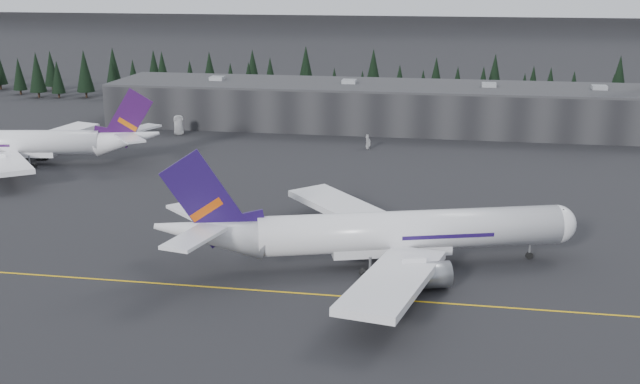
% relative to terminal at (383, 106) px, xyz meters
% --- Properties ---
extents(ground, '(1400.00, 1400.00, 0.00)m').
position_rel_terminal_xyz_m(ground, '(0.00, -125.00, -6.30)').
color(ground, black).
rests_on(ground, ground).
extents(taxiline, '(400.00, 0.40, 0.02)m').
position_rel_terminal_xyz_m(taxiline, '(0.00, -127.00, -6.29)').
color(taxiline, gold).
rests_on(taxiline, ground).
extents(terminal, '(160.00, 30.00, 12.60)m').
position_rel_terminal_xyz_m(terminal, '(0.00, 0.00, 0.00)').
color(terminal, black).
rests_on(terminal, ground).
extents(treeline, '(360.00, 20.00, 15.00)m').
position_rel_terminal_xyz_m(treeline, '(0.00, 37.00, 1.20)').
color(treeline, black).
rests_on(treeline, ground).
extents(mountain_ridge, '(4400.00, 900.00, 420.00)m').
position_rel_terminal_xyz_m(mountain_ridge, '(0.00, 875.00, -6.30)').
color(mountain_ridge, white).
rests_on(mountain_ridge, ground).
extents(jet_main, '(64.86, 58.55, 19.56)m').
position_rel_terminal_xyz_m(jet_main, '(10.10, -114.39, -0.78)').
color(jet_main, silver).
rests_on(jet_main, ground).
extents(jet_parked, '(61.45, 56.27, 18.20)m').
position_rel_terminal_xyz_m(jet_parked, '(-77.79, -60.91, -1.17)').
color(jet_parked, white).
rests_on(jet_parked, ground).
extents(gse_vehicle_a, '(4.10, 6.09, 1.55)m').
position_rel_terminal_xyz_m(gse_vehicle_a, '(-54.92, -21.55, -5.52)').
color(gse_vehicle_a, white).
rests_on(gse_vehicle_a, ground).
extents(gse_vehicle_b, '(4.00, 1.90, 1.32)m').
position_rel_terminal_xyz_m(gse_vehicle_b, '(-0.60, -30.55, -5.64)').
color(gse_vehicle_b, silver).
rests_on(gse_vehicle_b, ground).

